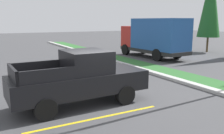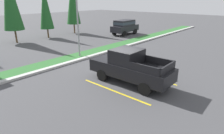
# 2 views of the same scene
# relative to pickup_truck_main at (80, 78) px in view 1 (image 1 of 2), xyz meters

# --- Properties ---
(ground_plane) EXTENTS (120.00, 120.00, 0.00)m
(ground_plane) POSITION_rel_pickup_truck_main_xyz_m (0.27, 0.92, -1.04)
(ground_plane) COLOR #424244
(parking_line_near) EXTENTS (0.12, 4.80, 0.01)m
(parking_line_near) POSITION_rel_pickup_truck_main_xyz_m (-1.55, -0.05, -1.04)
(parking_line_near) COLOR yellow
(parking_line_near) RESTS_ON ground
(parking_line_far) EXTENTS (0.12, 4.80, 0.01)m
(parking_line_far) POSITION_rel_pickup_truck_main_xyz_m (1.55, -0.05, -1.04)
(parking_line_far) COLOR yellow
(parking_line_far) RESTS_ON ground
(curb_strip) EXTENTS (56.00, 0.40, 0.15)m
(curb_strip) POSITION_rel_pickup_truck_main_xyz_m (0.27, 5.92, -0.97)
(curb_strip) COLOR #B2B2AD
(curb_strip) RESTS_ON ground
(grass_median) EXTENTS (56.00, 1.80, 0.06)m
(grass_median) POSITION_rel_pickup_truck_main_xyz_m (0.27, 7.02, -1.01)
(grass_median) COLOR #2D662D
(grass_median) RESTS_ON ground
(pickup_truck_main) EXTENTS (2.07, 5.27, 2.10)m
(pickup_truck_main) POSITION_rel_pickup_truck_main_xyz_m (0.00, 0.00, 0.00)
(pickup_truck_main) COLOR black
(pickup_truck_main) RESTS_ON ground
(cargo_truck_distant) EXTENTS (6.93, 2.83, 3.40)m
(cargo_truck_distant) POSITION_rel_pickup_truck_main_xyz_m (-8.42, 10.21, 0.81)
(cargo_truck_distant) COLOR black
(cargo_truck_distant) RESTS_ON ground
(cypress_tree_leftmost) EXTENTS (2.25, 2.25, 8.67)m
(cypress_tree_leftmost) POSITION_rel_pickup_truck_main_xyz_m (-8.83, 17.53, 4.07)
(cypress_tree_leftmost) COLOR brown
(cypress_tree_leftmost) RESTS_ON ground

